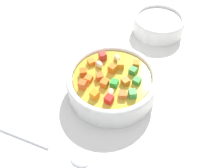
# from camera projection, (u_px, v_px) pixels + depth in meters

# --- Properties ---
(ground_plane) EXTENTS (1.40, 1.40, 0.02)m
(ground_plane) POSITION_uv_depth(u_px,v_px,m) (112.00, 95.00, 0.51)
(ground_plane) COLOR silver
(soup_bowl_main) EXTENTS (0.18, 0.18, 0.06)m
(soup_bowl_main) POSITION_uv_depth(u_px,v_px,m) (112.00, 83.00, 0.48)
(soup_bowl_main) COLOR white
(soup_bowl_main) RESTS_ON ground_plane
(spoon) EXTENTS (0.19, 0.05, 0.01)m
(spoon) POSITION_uv_depth(u_px,v_px,m) (53.00, 149.00, 0.41)
(spoon) COLOR silver
(spoon) RESTS_ON ground_plane
(side_bowl_small) EXTENTS (0.13, 0.13, 0.04)m
(side_bowl_small) POSITION_uv_depth(u_px,v_px,m) (158.00, 24.00, 0.61)
(side_bowl_small) COLOR white
(side_bowl_small) RESTS_ON ground_plane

